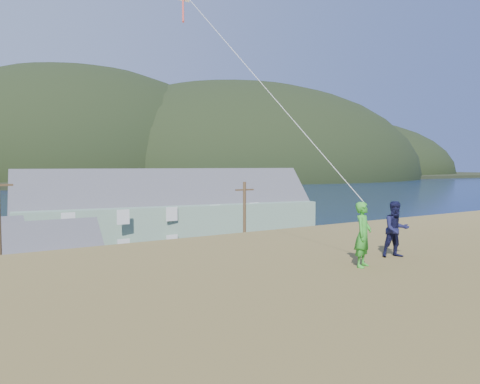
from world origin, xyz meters
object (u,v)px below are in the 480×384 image
at_px(kite_flyer_green, 363,234).
at_px(kite_flyer_navy, 396,229).
at_px(lodge, 171,214).
at_px(shed_white, 47,259).

xyz_separation_m(kite_flyer_green, kite_flyer_navy, (1.80, 0.40, -0.04)).
distance_m(lodge, kite_flyer_navy, 40.23).
height_order(lodge, kite_flyer_navy, lodge).
bearing_deg(lodge, shed_white, -139.39).
bearing_deg(kite_flyer_navy, kite_flyer_green, -145.31).
bearing_deg(kite_flyer_navy, lodge, 97.33).
distance_m(shed_white, kite_flyer_green, 30.68).
relative_size(lodge, kite_flyer_green, 19.41).
xyz_separation_m(lodge, shed_white, (-14.60, -9.06, -1.86)).
relative_size(shed_white, kite_flyer_navy, 5.05).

